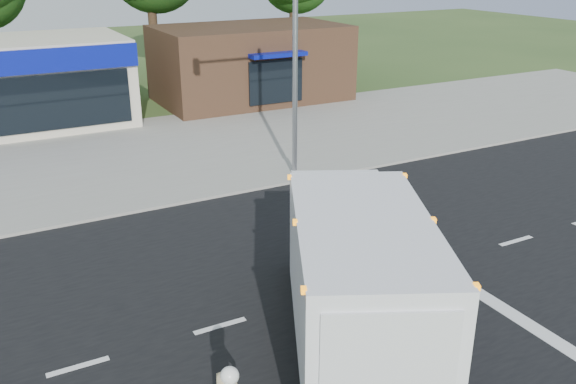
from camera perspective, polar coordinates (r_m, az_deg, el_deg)
name	(u,v)px	position (r m, az deg, el deg)	size (l,w,h in m)	color
ground	(336,293)	(14.86, 4.55, -9.41)	(120.00, 120.00, 0.00)	#385123
road_asphalt	(336,293)	(14.85, 4.55, -9.39)	(60.00, 14.00, 0.02)	black
sidewalk	(211,184)	(21.50, -7.19, 0.72)	(60.00, 2.40, 0.12)	gray
parking_apron	(162,143)	(26.75, -11.72, 4.49)	(60.00, 9.00, 0.02)	gray
lane_markings	(417,305)	(14.63, 11.98, -10.29)	(55.20, 7.00, 0.01)	silver
ems_box_truck	(355,267)	(12.03, 6.28, -7.02)	(5.25, 7.65, 3.28)	black
brown_storefront	(251,63)	(34.16, -3.51, 11.96)	(10.00, 6.70, 4.00)	#382316
traffic_signal_pole	(278,40)	(20.70, -0.94, 14.00)	(3.51, 0.25, 8.00)	gray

